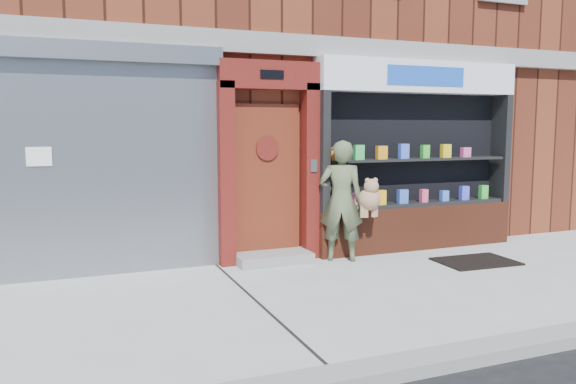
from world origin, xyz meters
TOP-DOWN VIEW (x-y plane):
  - ground at (0.00, 0.00)m, footprint 80.00×80.00m
  - curb at (0.00, -2.15)m, footprint 60.00×0.30m
  - building at (-0.00, 5.99)m, footprint 12.00×8.16m
  - shutter_bay at (-3.00, 1.93)m, footprint 3.10×0.30m
  - red_door_bay at (-0.75, 1.86)m, footprint 1.52×0.58m
  - pharmacy_bay at (1.75, 1.81)m, footprint 3.50×0.41m
  - woman at (0.28, 1.48)m, footprint 0.92×0.67m
  - doormat at (2.02, 0.64)m, footprint 1.14×0.82m

SIDE VIEW (x-z plane):
  - ground at x=0.00m, z-range 0.00..0.00m
  - doormat at x=2.02m, z-range 0.00..0.03m
  - curb at x=0.00m, z-range 0.00..0.12m
  - woman at x=0.28m, z-range 0.01..1.78m
  - pharmacy_bay at x=1.75m, z-range -0.13..2.87m
  - red_door_bay at x=-0.75m, z-range 0.01..2.91m
  - shutter_bay at x=-3.00m, z-range 0.20..3.24m
  - building at x=0.00m, z-range 0.00..8.00m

